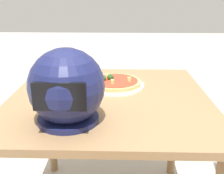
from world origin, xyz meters
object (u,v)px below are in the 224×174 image
object	(u,v)px
dining_table	(109,113)
pizza	(114,82)
motorcycle_helmet	(67,88)
drinking_glass	(64,71)

from	to	relation	value
dining_table	pizza	world-z (taller)	pizza
dining_table	motorcycle_helmet	bearing A→B (deg)	62.06
dining_table	motorcycle_helmet	xyz separation A→B (m)	(0.14, 0.27, 0.22)
pizza	motorcycle_helmet	world-z (taller)	motorcycle_helmet
pizza	motorcycle_helmet	size ratio (longest dim) A/B	0.97
motorcycle_helmet	drinking_glass	size ratio (longest dim) A/B	2.11
dining_table	drinking_glass	bearing A→B (deg)	-37.05
motorcycle_helmet	dining_table	bearing A→B (deg)	-117.94
pizza	motorcycle_helmet	bearing A→B (deg)	68.83
pizza	motorcycle_helmet	xyz separation A→B (m)	(0.16, 0.41, 0.11)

